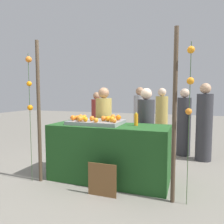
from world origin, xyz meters
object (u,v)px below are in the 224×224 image
object	(u,v)px
chalkboard_sign	(102,180)
juice_bottle	(136,119)
orange_0	(86,119)
vendor_right	(146,133)
stall_counter	(109,153)
orange_1	(81,116)
vendor_left	(104,130)

from	to	relation	value
chalkboard_sign	juice_bottle	bearing A→B (deg)	63.21
orange_0	vendor_right	size ratio (longest dim) A/B	0.05
stall_counter	juice_bottle	distance (m)	0.71
orange_0	orange_1	bearing A→B (deg)	127.27
stall_counter	orange_0	distance (m)	0.68
orange_1	vendor_left	bearing A→B (deg)	54.62
orange_0	chalkboard_sign	xyz separation A→B (m)	(0.45, -0.40, -0.80)
orange_1	juice_bottle	world-z (taller)	juice_bottle
stall_counter	chalkboard_sign	bearing A→B (deg)	-79.14
orange_1	chalkboard_sign	xyz separation A→B (m)	(0.74, -0.78, -0.79)
stall_counter	juice_bottle	world-z (taller)	juice_bottle
stall_counter	chalkboard_sign	distance (m)	0.63
chalkboard_sign	vendor_left	distance (m)	1.36
orange_0	orange_1	distance (m)	0.48
stall_counter	orange_1	xyz separation A→B (m)	(-0.63, 0.20, 0.56)
stall_counter	orange_0	world-z (taller)	orange_0
stall_counter	orange_0	size ratio (longest dim) A/B	25.07
vendor_left	orange_0	bearing A→B (deg)	-90.28
chalkboard_sign	vendor_left	world-z (taller)	vendor_left
chalkboard_sign	vendor_right	bearing A→B (deg)	72.23
stall_counter	orange_1	distance (m)	0.87
orange_0	vendor_right	xyz separation A→B (m)	(0.83, 0.80, -0.31)
juice_bottle	chalkboard_sign	world-z (taller)	juice_bottle
orange_1	juice_bottle	size ratio (longest dim) A/B	0.36
orange_1	vendor_left	world-z (taller)	vendor_left
stall_counter	chalkboard_sign	size ratio (longest dim) A/B	4.03
juice_bottle	chalkboard_sign	bearing A→B (deg)	-116.79
orange_1	chalkboard_sign	size ratio (longest dim) A/B	0.16
orange_1	orange_0	bearing A→B (deg)	-52.73
stall_counter	vendor_right	size ratio (longest dim) A/B	1.26
stall_counter	vendor_right	xyz separation A→B (m)	(0.49, 0.62, 0.25)
vendor_right	juice_bottle	bearing A→B (deg)	-95.91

